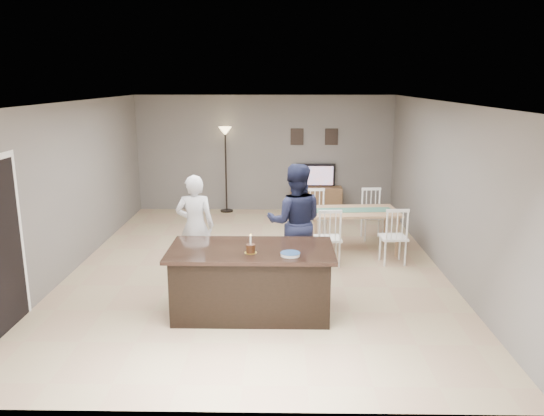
{
  "coord_description": "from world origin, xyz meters",
  "views": [
    {
      "loc": [
        0.39,
        -8.37,
        3.03
      ],
      "look_at": [
        0.24,
        -0.3,
        1.08
      ],
      "focal_mm": 35.0,
      "sensor_mm": 36.0,
      "label": 1
    }
  ],
  "objects_px": {
    "floor_lamp": "(225,146)",
    "tv_console": "(316,200)",
    "man": "(295,222)",
    "kitchen_island": "(251,280)",
    "woman": "(195,226)",
    "birthday_cake": "(251,248)",
    "television": "(316,175)",
    "dining_table": "(352,217)",
    "plate_stack": "(290,254)"
  },
  "relations": [
    {
      "from": "plate_stack",
      "to": "floor_lamp",
      "type": "bearing_deg",
      "value": 103.46
    },
    {
      "from": "man",
      "to": "dining_table",
      "type": "relative_size",
      "value": 0.94
    },
    {
      "from": "woman",
      "to": "man",
      "type": "bearing_deg",
      "value": 175.07
    },
    {
      "from": "birthday_cake",
      "to": "floor_lamp",
      "type": "height_order",
      "value": "floor_lamp"
    },
    {
      "from": "dining_table",
      "to": "man",
      "type": "bearing_deg",
      "value": -131.9
    },
    {
      "from": "man",
      "to": "birthday_cake",
      "type": "distance_m",
      "value": 1.58
    },
    {
      "from": "television",
      "to": "dining_table",
      "type": "xyz_separation_m",
      "value": [
        0.47,
        -2.97,
        -0.24
      ]
    },
    {
      "from": "kitchen_island",
      "to": "floor_lamp",
      "type": "distance_m",
      "value": 5.77
    },
    {
      "from": "kitchen_island",
      "to": "man",
      "type": "bearing_deg",
      "value": 64.73
    },
    {
      "from": "man",
      "to": "kitchen_island",
      "type": "bearing_deg",
      "value": 66.31
    },
    {
      "from": "kitchen_island",
      "to": "dining_table",
      "type": "distance_m",
      "value": 3.16
    },
    {
      "from": "kitchen_island",
      "to": "plate_stack",
      "type": "relative_size",
      "value": 8.7
    },
    {
      "from": "television",
      "to": "kitchen_island",
      "type": "bearing_deg",
      "value": 77.99
    },
    {
      "from": "television",
      "to": "plate_stack",
      "type": "relative_size",
      "value": 3.7
    },
    {
      "from": "floor_lamp",
      "to": "tv_console",
      "type": "bearing_deg",
      "value": -0.55
    },
    {
      "from": "man",
      "to": "dining_table",
      "type": "bearing_deg",
      "value": -125.79
    },
    {
      "from": "woman",
      "to": "man",
      "type": "xyz_separation_m",
      "value": [
        1.55,
        -0.07,
        0.09
      ]
    },
    {
      "from": "tv_console",
      "to": "plate_stack",
      "type": "distance_m",
      "value": 5.93
    },
    {
      "from": "woman",
      "to": "birthday_cake",
      "type": "distance_m",
      "value": 1.81
    },
    {
      "from": "kitchen_island",
      "to": "floor_lamp",
      "type": "height_order",
      "value": "floor_lamp"
    },
    {
      "from": "woman",
      "to": "plate_stack",
      "type": "bearing_deg",
      "value": 129.33
    },
    {
      "from": "kitchen_island",
      "to": "birthday_cake",
      "type": "height_order",
      "value": "birthday_cake"
    },
    {
      "from": "man",
      "to": "floor_lamp",
      "type": "xyz_separation_m",
      "value": [
        -1.51,
        4.31,
        0.63
      ]
    },
    {
      "from": "woman",
      "to": "floor_lamp",
      "type": "relative_size",
      "value": 0.82
    },
    {
      "from": "man",
      "to": "tv_console",
      "type": "bearing_deg",
      "value": -96.33
    },
    {
      "from": "kitchen_island",
      "to": "woman",
      "type": "height_order",
      "value": "woman"
    },
    {
      "from": "dining_table",
      "to": "birthday_cake",
      "type": "bearing_deg",
      "value": -124.76
    },
    {
      "from": "floor_lamp",
      "to": "kitchen_island",
      "type": "bearing_deg",
      "value": -80.84
    },
    {
      "from": "television",
      "to": "floor_lamp",
      "type": "relative_size",
      "value": 0.46
    },
    {
      "from": "kitchen_island",
      "to": "man",
      "type": "relative_size",
      "value": 1.18
    },
    {
      "from": "woman",
      "to": "plate_stack",
      "type": "xyz_separation_m",
      "value": [
        1.45,
        -1.64,
        0.1
      ]
    },
    {
      "from": "tv_console",
      "to": "plate_stack",
      "type": "bearing_deg",
      "value": -96.77
    },
    {
      "from": "kitchen_island",
      "to": "man",
      "type": "distance_m",
      "value": 1.48
    },
    {
      "from": "woman",
      "to": "dining_table",
      "type": "height_order",
      "value": "woman"
    },
    {
      "from": "plate_stack",
      "to": "kitchen_island",
      "type": "bearing_deg",
      "value": 150.41
    },
    {
      "from": "woman",
      "to": "floor_lamp",
      "type": "xyz_separation_m",
      "value": [
        0.05,
        4.24,
        0.73
      ]
    },
    {
      "from": "floor_lamp",
      "to": "woman",
      "type": "bearing_deg",
      "value": -90.65
    },
    {
      "from": "television",
      "to": "birthday_cake",
      "type": "distance_m",
      "value": 5.95
    },
    {
      "from": "television",
      "to": "tv_console",
      "type": "bearing_deg",
      "value": 90.0
    },
    {
      "from": "tv_console",
      "to": "man",
      "type": "relative_size",
      "value": 0.66
    },
    {
      "from": "tv_console",
      "to": "birthday_cake",
      "type": "bearing_deg",
      "value": -101.75
    },
    {
      "from": "tv_console",
      "to": "woman",
      "type": "height_order",
      "value": "woman"
    },
    {
      "from": "tv_console",
      "to": "floor_lamp",
      "type": "xyz_separation_m",
      "value": [
        -2.1,
        0.02,
        1.24
      ]
    },
    {
      "from": "television",
      "to": "dining_table",
      "type": "height_order",
      "value": "television"
    },
    {
      "from": "kitchen_island",
      "to": "plate_stack",
      "type": "distance_m",
      "value": 0.74
    },
    {
      "from": "television",
      "to": "dining_table",
      "type": "bearing_deg",
      "value": 98.98
    },
    {
      "from": "man",
      "to": "floor_lamp",
      "type": "distance_m",
      "value": 4.61
    },
    {
      "from": "plate_stack",
      "to": "floor_lamp",
      "type": "relative_size",
      "value": 0.12
    },
    {
      "from": "kitchen_island",
      "to": "woman",
      "type": "relative_size",
      "value": 1.32
    },
    {
      "from": "tv_console",
      "to": "woman",
      "type": "bearing_deg",
      "value": -117.0
    }
  ]
}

